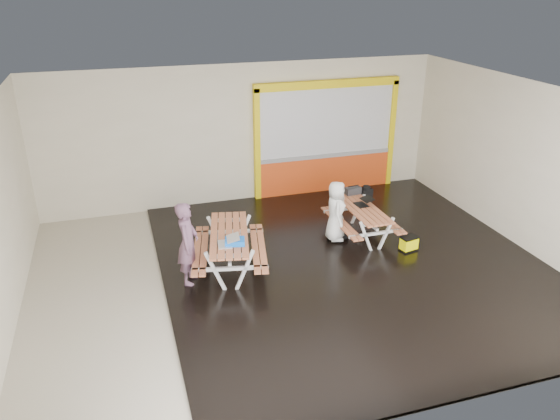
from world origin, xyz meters
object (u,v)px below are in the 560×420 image
object	(u,v)px
picnic_table_left	(229,242)
laptop_right	(363,203)
picnic_table_right	(362,215)
backpack	(366,195)
blue_pouch	(235,242)
person_right	(336,211)
laptop_left	(228,242)
fluke_bag	(409,244)
person_left	(188,243)
toolbox	(353,191)
dark_case	(338,235)

from	to	relation	value
picnic_table_left	laptop_right	distance (m)	3.27
picnic_table_right	backpack	size ratio (longest dim) A/B	3.97
picnic_table_right	blue_pouch	distance (m)	3.28
person_right	backpack	size ratio (longest dim) A/B	2.89
laptop_right	picnic_table_right	bearing A→B (deg)	-118.71
laptop_left	backpack	bearing A→B (deg)	26.27
backpack	fluke_bag	distance (m)	1.80
person_left	toolbox	distance (m)	4.39
picnic_table_left	person_right	world-z (taller)	person_right
person_left	backpack	xyz separation A→B (m)	(4.40, 1.62, -0.20)
picnic_table_right	laptop_left	bearing A→B (deg)	-162.40
picnic_table_left	toolbox	xyz separation A→B (m)	(3.24, 1.38, 0.18)
blue_pouch	backpack	world-z (taller)	blue_pouch
laptop_left	dark_case	distance (m)	3.00
laptop_left	fluke_bag	size ratio (longest dim) A/B	1.11
person_left	fluke_bag	size ratio (longest dim) A/B	4.00
backpack	picnic_table_left	bearing A→B (deg)	-159.14
blue_pouch	person_right	bearing A→B (deg)	22.25
blue_pouch	laptop_right	bearing A→B (deg)	20.72
backpack	laptop_right	bearing A→B (deg)	-120.63
toolbox	person_right	bearing A→B (deg)	-132.30
blue_pouch	backpack	distance (m)	4.01
fluke_bag	dark_case	bearing A→B (deg)	140.24
picnic_table_left	picnic_table_right	distance (m)	3.15
laptop_right	dark_case	xyz separation A→B (m)	(-0.62, -0.09, -0.66)
picnic_table_right	fluke_bag	world-z (taller)	picnic_table_right
person_right	fluke_bag	world-z (taller)	person_right
fluke_bag	person_left	bearing A→B (deg)	178.68
person_right	laptop_left	xyz separation A→B (m)	(-2.57, -0.98, 0.12)
person_right	person_left	bearing A→B (deg)	117.95
picnic_table_left	laptop_right	bearing A→B (deg)	12.74
toolbox	person_left	bearing A→B (deg)	-158.03
picnic_table_right	laptop_right	world-z (taller)	laptop_right
picnic_table_left	laptop_right	xyz separation A→B (m)	(3.19, 0.72, 0.15)
backpack	dark_case	world-z (taller)	backpack
person_right	toolbox	distance (m)	1.17
picnic_table_right	blue_pouch	xyz separation A→B (m)	(-3.09, -1.04, 0.31)
picnic_table_right	fluke_bag	distance (m)	1.20
picnic_table_left	picnic_table_right	xyz separation A→B (m)	(3.10, 0.56, -0.07)
dark_case	backpack	bearing A→B (deg)	36.25
laptop_right	backpack	distance (m)	0.75
toolbox	dark_case	world-z (taller)	toolbox
person_right	blue_pouch	world-z (taller)	person_right
dark_case	person_left	bearing A→B (deg)	-165.36
picnic_table_right	laptop_right	bearing A→B (deg)	61.29
person_right	toolbox	world-z (taller)	person_right
picnic_table_right	toolbox	size ratio (longest dim) A/B	4.79
person_right	dark_case	bearing A→B (deg)	-32.84
picnic_table_right	person_left	world-z (taller)	person_left
laptop_left	fluke_bag	distance (m)	3.95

